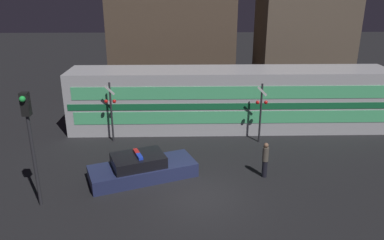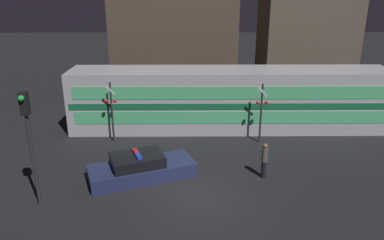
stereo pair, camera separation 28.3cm
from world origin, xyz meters
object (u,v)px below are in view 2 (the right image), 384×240
(train, at_px, (230,99))
(crossing_signal_near, at_px, (261,110))
(pedestrian, at_px, (264,160))
(traffic_light_corner, at_px, (28,128))
(police_car, at_px, (141,168))

(train, distance_m, crossing_signal_near, 2.84)
(pedestrian, xyz_separation_m, traffic_light_corner, (-9.67, -2.22, 2.46))
(traffic_light_corner, bearing_deg, pedestrian, 12.93)
(traffic_light_corner, bearing_deg, police_car, 30.02)
(train, relative_size, police_car, 3.72)
(train, bearing_deg, traffic_light_corner, -134.85)
(police_car, bearing_deg, train, 32.64)
(pedestrian, height_order, traffic_light_corner, traffic_light_corner)
(traffic_light_corner, bearing_deg, train, 45.15)
(police_car, distance_m, pedestrian, 5.77)
(police_car, xyz_separation_m, crossing_signal_near, (6.31, 4.10, 1.51))
(pedestrian, relative_size, traffic_light_corner, 0.36)
(pedestrian, xyz_separation_m, crossing_signal_near, (0.56, 4.15, 1.10))
(train, relative_size, crossing_signal_near, 5.63)
(crossing_signal_near, bearing_deg, police_car, -146.98)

